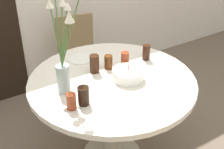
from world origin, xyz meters
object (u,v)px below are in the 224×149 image
object	(u,v)px
drink_glass_5	(71,101)
drink_glass_4	(84,96)
drink_glass_2	(146,52)
drink_glass_3	(125,60)
flower_vase	(64,50)
side_plate	(81,59)
drink_glass_1	(94,64)
chair_near_front	(79,55)
birthday_cake	(128,74)
drink_glass_0	(108,62)

from	to	relation	value
drink_glass_5	drink_glass_4	bearing A→B (deg)	1.64
drink_glass_2	drink_glass_3	bearing A→B (deg)	-174.96
flower_vase	drink_glass_2	world-z (taller)	flower_vase
side_plate	drink_glass_1	size ratio (longest dim) A/B	1.39
drink_glass_3	drink_glass_5	size ratio (longest dim) A/B	1.17
chair_near_front	drink_glass_1	xyz separation A→B (m)	(-0.25, -0.80, 0.34)
drink_glass_5	birthday_cake	bearing A→B (deg)	11.39
chair_near_front	birthday_cake	world-z (taller)	birthday_cake
chair_near_front	birthday_cake	bearing A→B (deg)	-83.75
side_plate	drink_glass_5	bearing A→B (deg)	-122.35
drink_glass_0	side_plate	bearing A→B (deg)	115.33
drink_glass_3	drink_glass_5	bearing A→B (deg)	-156.33
chair_near_front	birthday_cake	xyz separation A→B (m)	(-0.10, -1.02, 0.31)
drink_glass_0	drink_glass_5	size ratio (longest dim) A/B	0.99
flower_vase	drink_glass_0	bearing A→B (deg)	15.51
chair_near_front	drink_glass_1	world-z (taller)	drink_glass_1
drink_glass_3	drink_glass_5	world-z (taller)	drink_glass_3
chair_near_front	side_plate	size ratio (longest dim) A/B	4.60
drink_glass_3	side_plate	bearing A→B (deg)	127.70
drink_glass_1	drink_glass_5	bearing A→B (deg)	-137.37
drink_glass_1	drink_glass_3	size ratio (longest dim) A/B	1.08
drink_glass_2	drink_glass_4	world-z (taller)	same
birthday_cake	drink_glass_2	distance (m)	0.35
chair_near_front	side_plate	world-z (taller)	chair_near_front
flower_vase	drink_glass_2	xyz separation A→B (m)	(0.74, 0.08, -0.25)
flower_vase	side_plate	world-z (taller)	flower_vase
birthday_cake	drink_glass_4	size ratio (longest dim) A/B	1.82
drink_glass_0	chair_near_front	bearing A→B (deg)	80.46
birthday_cake	flower_vase	bearing A→B (deg)	167.62
side_plate	drink_glass_5	world-z (taller)	drink_glass_5
drink_glass_0	flower_vase	bearing A→B (deg)	-164.49
side_plate	drink_glass_0	distance (m)	0.27
drink_glass_4	flower_vase	bearing A→B (deg)	97.44
drink_glass_1	drink_glass_4	distance (m)	0.41
drink_glass_1	side_plate	bearing A→B (deg)	89.61
birthday_cake	drink_glass_4	world-z (taller)	drink_glass_4
birthday_cake	drink_glass_1	xyz separation A→B (m)	(-0.16, 0.22, 0.03)
side_plate	drink_glass_4	world-z (taller)	drink_glass_4
drink_glass_3	drink_glass_4	size ratio (longest dim) A/B	1.02
flower_vase	drink_glass_5	xyz separation A→B (m)	(-0.06, -0.20, -0.26)
drink_glass_5	drink_glass_0	bearing A→B (deg)	33.69
flower_vase	drink_glass_4	xyz separation A→B (m)	(0.03, -0.20, -0.25)
birthday_cake	drink_glass_5	world-z (taller)	birthday_cake
side_plate	drink_glass_2	world-z (taller)	drink_glass_2
flower_vase	birthday_cake	bearing A→B (deg)	-12.38
drink_glass_5	side_plate	bearing A→B (deg)	57.65
birthday_cake	drink_glass_5	distance (m)	0.52
chair_near_front	drink_glass_5	distance (m)	1.31
chair_near_front	drink_glass_4	distance (m)	1.27
chair_near_front	flower_vase	bearing A→B (deg)	-108.73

